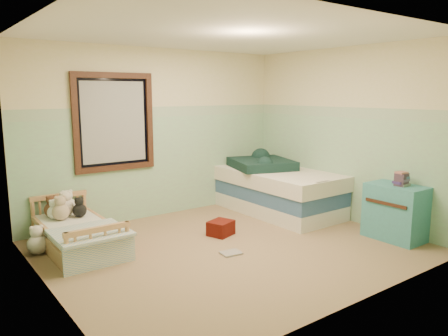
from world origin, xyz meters
TOP-DOWN VIEW (x-y plane):
  - floor at (0.00, 0.00)m, footprint 4.20×3.60m
  - ceiling at (0.00, 0.00)m, footprint 4.20×3.60m
  - wall_back at (0.00, 1.80)m, footprint 4.20×0.04m
  - wall_front at (0.00, -1.80)m, footprint 4.20×0.04m
  - wall_left at (-2.10, 0.00)m, footprint 0.04×3.60m
  - wall_right at (2.10, 0.00)m, footprint 0.04×3.60m
  - wainscot_mint at (0.00, 1.79)m, footprint 4.20×0.01m
  - border_strip at (0.00, 1.79)m, footprint 4.20×0.01m
  - window_frame at (-0.70, 1.76)m, footprint 1.16×0.06m
  - window_blinds at (-0.70, 1.77)m, footprint 0.92×0.01m
  - toddler_bed_frame at (-1.52, 1.05)m, footprint 0.73×1.45m
  - toddler_mattress at (-1.52, 1.05)m, footprint 0.66×1.39m
  - patchwork_quilt at (-1.52, 0.60)m, footprint 0.79×0.73m
  - plush_bed_brown at (-1.67, 1.55)m, footprint 0.19×0.19m
  - plush_bed_white at (-1.47, 1.55)m, footprint 0.22×0.22m
  - plush_bed_tan at (-1.62, 1.33)m, footprint 0.21×0.21m
  - plush_bed_dark at (-1.39, 1.33)m, footprint 0.17×0.17m
  - plush_floor_cream at (-1.95, 1.15)m, footprint 0.23×0.23m
  - plush_floor_tan at (-1.66, 0.66)m, footprint 0.23×0.23m
  - twin_bed_frame at (1.55, 0.86)m, footprint 1.03×2.06m
  - twin_boxspring at (1.55, 0.86)m, footprint 1.03×2.06m
  - twin_mattress at (1.55, 0.86)m, footprint 1.07×2.10m
  - teal_blanket at (1.50, 1.16)m, footprint 1.12×1.15m
  - dresser at (1.87, -1.00)m, footprint 0.44×0.71m
  - book_stack at (1.87, -1.06)m, footprint 0.17×0.14m
  - red_pillow at (0.17, 0.44)m, footprint 0.38×0.35m
  - floor_book at (-0.14, -0.19)m, footprint 0.25×0.21m
  - extra_plush_0 at (-1.56, 1.59)m, footprint 0.16×0.16m
  - extra_plush_1 at (-1.67, 1.42)m, footprint 0.17×0.17m
  - extra_plush_2 at (-1.51, 1.49)m, footprint 0.22×0.22m

SIDE VIEW (x-z plane):
  - floor at x=0.00m, z-range -0.02..0.00m
  - floor_book at x=-0.14m, z-range 0.00..0.02m
  - toddler_bed_frame at x=-1.52m, z-range 0.00..0.19m
  - red_pillow at x=0.17m, z-range 0.00..0.19m
  - twin_bed_frame at x=1.55m, z-range 0.00..0.22m
  - plush_floor_cream at x=-1.95m, z-range 0.00..0.23m
  - plush_floor_tan at x=-1.66m, z-range 0.00..0.23m
  - toddler_mattress at x=-1.52m, z-range 0.19..0.31m
  - patchwork_quilt at x=-1.52m, z-range 0.31..0.34m
  - twin_boxspring at x=1.55m, z-range 0.22..0.44m
  - dresser at x=1.87m, z-range 0.00..0.71m
  - extra_plush_0 at x=-1.56m, z-range 0.31..0.47m
  - extra_plush_1 at x=-1.67m, z-range 0.31..0.48m
  - plush_bed_dark at x=-1.39m, z-range 0.31..0.48m
  - plush_bed_brown at x=-1.67m, z-range 0.31..0.49m
  - plush_bed_tan at x=-1.62m, z-range 0.31..0.51m
  - plush_bed_white at x=-1.47m, z-range 0.31..0.52m
  - extra_plush_2 at x=-1.51m, z-range 0.31..0.52m
  - twin_mattress at x=1.55m, z-range 0.44..0.66m
  - teal_blanket at x=1.50m, z-range 0.66..0.80m
  - wainscot_mint at x=0.00m, z-range 0.00..1.50m
  - book_stack at x=1.87m, z-range 0.71..0.86m
  - wall_back at x=0.00m, z-range 0.00..2.50m
  - wall_front at x=0.00m, z-range 0.00..2.50m
  - wall_left at x=-2.10m, z-range 0.00..2.50m
  - wall_right at x=2.10m, z-range 0.00..2.50m
  - window_blinds at x=-0.70m, z-range 0.89..2.01m
  - window_frame at x=-0.70m, z-range 0.77..2.13m
  - border_strip at x=0.00m, z-range 1.50..1.65m
  - ceiling at x=0.00m, z-range 2.50..2.52m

